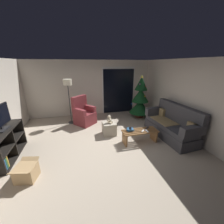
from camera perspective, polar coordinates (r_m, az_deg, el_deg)
name	(u,v)px	position (r m, az deg, el deg)	size (l,w,h in m)	color
ground_plane	(105,148)	(4.16, -3.04, -14.77)	(7.00, 7.00, 0.00)	#B2A38E
wall_back	(91,88)	(6.56, -8.67, 9.75)	(5.72, 0.12, 2.50)	beige
wall_right	(194,101)	(4.99, 30.91, 4.08)	(0.12, 6.00, 2.50)	beige
patio_door_frame	(118,90)	(6.77, 2.70, 8.97)	(1.60, 0.02, 2.20)	silver
patio_door_glass	(119,91)	(6.77, 2.74, 8.52)	(1.50, 0.02, 2.10)	black
couch	(172,125)	(5.01, 23.49, -5.02)	(0.89, 1.98, 1.08)	#3D3D42
coffee_table	(140,134)	(4.39, 11.46, -9.12)	(1.10, 0.40, 0.40)	olive
remote_white	(143,131)	(4.30, 12.66, -7.64)	(0.04, 0.16, 0.02)	silver
remote_graphite	(147,128)	(4.53, 14.47, -6.37)	(0.04, 0.16, 0.02)	#333338
remote_silver	(147,131)	(4.32, 14.29, -7.66)	(0.04, 0.16, 0.02)	#ADADB2
book_stack	(130,130)	(4.27, 7.58, -7.24)	(0.25, 0.21, 0.07)	#285684
cell_phone	(130,128)	(4.25, 7.61, -6.79)	(0.07, 0.14, 0.01)	black
christmas_tree	(140,99)	(6.24, 11.68, 5.22)	(0.93, 0.93, 1.89)	#4C1E19
armchair	(84,114)	(5.66, -11.59, -0.94)	(0.97, 0.97, 1.13)	maroon
floor_lamp	(68,87)	(5.60, -17.84, 10.03)	(0.32, 0.32, 1.78)	#2D2D30
media_shelf	(5,146)	(4.47, -38.10, -11.08)	(0.40, 1.40, 0.80)	black
ottoman	(109,128)	(4.79, -1.19, -6.86)	(0.44, 0.44, 0.43)	#B2A893
teddy_bear_cream	(109,120)	(4.65, -1.10, -3.20)	(0.22, 0.21, 0.29)	beige
cardboard_box_open_near_shelf	(26,172)	(3.65, -32.03, -20.52)	(0.48, 0.59, 0.38)	tan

